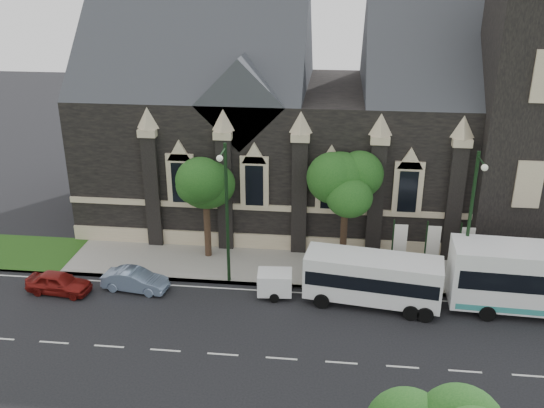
# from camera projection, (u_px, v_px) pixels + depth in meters

# --- Properties ---
(ground) EXTENTS (160.00, 160.00, 0.00)m
(ground) POSITION_uv_depth(u_px,v_px,m) (281.00, 359.00, 29.62)
(ground) COLOR black
(ground) RESTS_ON ground
(sidewalk) EXTENTS (80.00, 5.00, 0.15)m
(sidewalk) POSITION_uv_depth(u_px,v_px,m) (296.00, 268.00, 38.33)
(sidewalk) COLOR gray
(sidewalk) RESTS_ON ground
(museum) EXTENTS (40.00, 17.70, 29.90)m
(museum) POSITION_uv_depth(u_px,v_px,m) (376.00, 114.00, 43.28)
(museum) COLOR black
(museum) RESTS_ON ground
(tree_walk_right) EXTENTS (4.08, 4.08, 7.80)m
(tree_walk_right) POSITION_uv_depth(u_px,v_px,m) (350.00, 180.00, 36.94)
(tree_walk_right) COLOR black
(tree_walk_right) RESTS_ON ground
(tree_walk_left) EXTENTS (3.91, 3.91, 7.64)m
(tree_walk_left) POSITION_uv_depth(u_px,v_px,m) (209.00, 176.00, 37.91)
(tree_walk_left) COLOR black
(tree_walk_left) RESTS_ON ground
(street_lamp_near) EXTENTS (0.36, 1.88, 9.00)m
(street_lamp_near) POSITION_uv_depth(u_px,v_px,m) (471.00, 218.00, 33.17)
(street_lamp_near) COLOR black
(street_lamp_near) RESTS_ON ground
(street_lamp_mid) EXTENTS (0.36, 1.88, 9.00)m
(street_lamp_mid) POSITION_uv_depth(u_px,v_px,m) (226.00, 208.00, 34.63)
(street_lamp_mid) COLOR black
(street_lamp_mid) RESTS_ON ground
(banner_flag_left) EXTENTS (0.90, 0.10, 4.00)m
(banner_flag_left) POSITION_uv_depth(u_px,v_px,m) (397.00, 244.00, 36.34)
(banner_flag_left) COLOR black
(banner_flag_left) RESTS_ON ground
(banner_flag_center) EXTENTS (0.90, 0.10, 4.00)m
(banner_flag_center) POSITION_uv_depth(u_px,v_px,m) (430.00, 246.00, 36.13)
(banner_flag_center) COLOR black
(banner_flag_center) RESTS_ON ground
(banner_flag_right) EXTENTS (0.90, 0.10, 4.00)m
(banner_flag_right) POSITION_uv_depth(u_px,v_px,m) (464.00, 247.00, 35.92)
(banner_flag_right) COLOR black
(banner_flag_right) RESTS_ON ground
(shuttle_bus) EXTENTS (7.99, 3.60, 2.98)m
(shuttle_bus) POSITION_uv_depth(u_px,v_px,m) (373.00, 277.00, 33.81)
(shuttle_bus) COLOR white
(shuttle_bus) RESTS_ON ground
(box_trailer) EXTENTS (2.98, 1.75, 1.56)m
(box_trailer) POSITION_uv_depth(u_px,v_px,m) (275.00, 282.00, 34.92)
(box_trailer) COLOR white
(box_trailer) RESTS_ON ground
(sedan) EXTENTS (4.16, 1.90, 1.32)m
(sedan) POSITION_uv_depth(u_px,v_px,m) (135.00, 280.00, 35.64)
(sedan) COLOR #7387A6
(sedan) RESTS_ON ground
(car_far_red) EXTENTS (4.04, 1.94, 1.33)m
(car_far_red) POSITION_uv_depth(u_px,v_px,m) (59.00, 283.00, 35.34)
(car_far_red) COLOR maroon
(car_far_red) RESTS_ON ground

